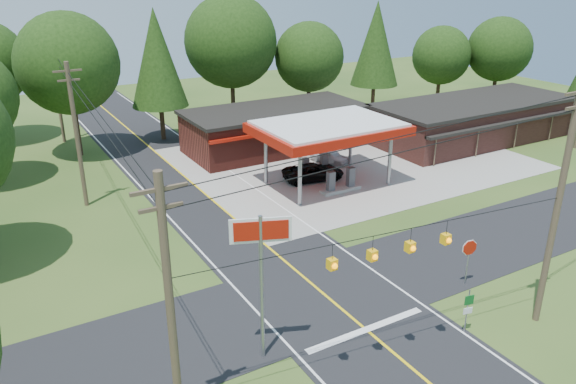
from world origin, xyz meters
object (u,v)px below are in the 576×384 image
suv_car (313,172)px  big_stop_sign (261,255)px  gas_canopy (328,130)px  sedan_car (330,156)px  octagonal_stop_sign (469,251)px

suv_car → big_stop_sign: (-13.50, -17.04, 4.26)m
gas_canopy → sedan_car: size_ratio=3.01×
suv_car → gas_canopy: bearing=-145.8°
gas_canopy → octagonal_stop_sign: size_ratio=4.04×
suv_car → sedan_car: 4.50m
suv_car → big_stop_sign: size_ratio=0.72×
gas_canopy → suv_car: 3.82m
sedan_car → octagonal_stop_sign: (-5.00, -20.01, 1.37)m
gas_canopy → big_stop_sign: bearing=-131.4°
sedan_car → gas_canopy: bearing=-148.9°
sedan_car → big_stop_sign: (-17.00, -19.86, 4.33)m
sedan_car → octagonal_stop_sign: size_ratio=1.34×
gas_canopy → octagonal_stop_sign: gas_canopy is taller
gas_canopy → big_stop_sign: 21.17m
gas_canopy → big_stop_sign: size_ratio=1.59×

